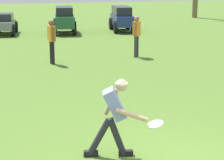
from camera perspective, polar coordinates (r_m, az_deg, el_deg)
The scene contains 7 objects.
frisbee_thrower at distance 7.60m, azimuth 0.27°, elevation -4.38°, with size 1.08×0.59×1.41m.
frisbee_in_flight at distance 7.52m, azimuth 5.69°, elevation -5.78°, with size 0.33×0.33×0.10m.
teammate_midfield at distance 15.47m, azimuth -7.89°, elevation 5.50°, with size 0.28×0.49×1.56m.
teammate_deep at distance 16.65m, azimuth 3.23°, elevation 6.20°, with size 0.36×0.44×1.56m.
parked_car_slot_b at distance 23.45m, azimuth -13.77°, elevation 7.17°, with size 1.31×2.29×1.10m.
parked_car_slot_c at distance 23.32m, azimuth -6.24°, elevation 7.88°, with size 1.38×2.44×1.40m.
parked_car_slot_d at distance 24.13m, azimuth 1.29°, elevation 8.12°, with size 1.31×2.47×1.34m.
Camera 1 is at (-2.28, -6.32, 3.19)m, focal length 70.00 mm.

